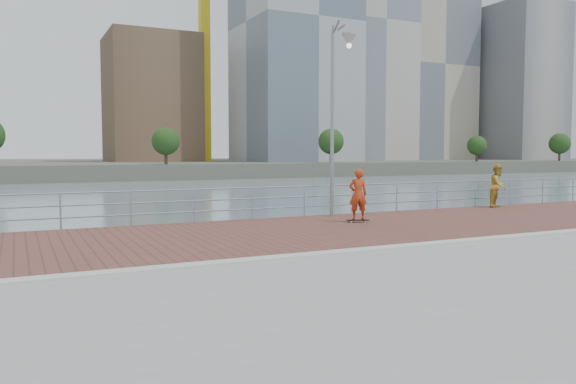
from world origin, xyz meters
name	(u,v)px	position (x,y,z in m)	size (l,w,h in m)	color
water	(326,341)	(0.00, 0.00, -2.00)	(400.00, 400.00, 0.00)	slate
seawall	(494,376)	(0.00, -5.00, -1.00)	(40.00, 24.00, 2.00)	gray
brick_lane	(263,234)	(0.00, 3.60, 0.01)	(40.00, 6.80, 0.02)	brown
curb	(326,253)	(0.00, 0.00, 0.03)	(40.00, 0.40, 0.06)	#B7B5AD
far_shore	(48,167)	(0.00, 122.50, -0.75)	(320.00, 95.00, 2.50)	#4C5142
guardrail	(224,201)	(0.00, 7.00, 0.69)	(39.06, 0.06, 1.13)	#8C9EA8
street_lamp	(339,84)	(3.94, 6.02, 4.69)	(0.48, 1.40, 6.61)	gray
skateboard	(358,220)	(3.82, 4.59, 0.09)	(0.75, 0.41, 0.08)	black
skateboarder	(358,194)	(3.82, 4.59, 0.94)	(0.61, 0.40, 1.68)	#B43718
bystander	(498,186)	(11.93, 6.35, 0.93)	(0.88, 0.69, 1.81)	gold
tower_crane	(192,1)	(27.36, 104.00, 33.50)	(47.00, 2.00, 50.70)	gold
skyline	(206,47)	(30.32, 104.25, 24.56)	(233.00, 41.00, 65.71)	#ADA38E
shoreline_trees	(180,140)	(17.30, 77.00, 4.32)	(169.71, 5.07, 6.77)	#473323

